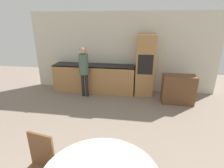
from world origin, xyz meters
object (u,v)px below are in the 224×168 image
Objects in this scene: chair_far_left at (39,166)px; person_standing at (84,67)px; oven_unit at (145,66)px; sideboard at (178,89)px.

chair_far_left is 0.61× the size of person_standing.
oven_unit is 4.17m from chair_far_left.
sideboard is at bearing -28.16° from oven_unit.
person_standing is (-1.86, -0.49, 0.02)m from oven_unit.
person_standing is at bearing 179.34° from sideboard.
chair_far_left is at bearing -82.71° from person_standing.
chair_far_left is (-2.40, -3.37, 0.10)m from sideboard.
oven_unit is 1.92m from person_standing.
sideboard is 4.14m from chair_far_left.
oven_unit is 1.23× the size of person_standing.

